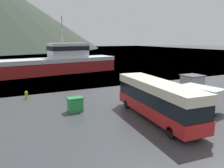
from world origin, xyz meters
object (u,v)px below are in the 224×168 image
object	(u,v)px
delivery_van	(196,97)
small_boat	(79,68)
fishing_boat	(60,62)
dock_kiosk	(192,84)
storage_bin	(75,104)
tour_bus	(157,98)

from	to	relation	value
delivery_van	small_boat	size ratio (longest dim) A/B	0.87
fishing_boat	small_boat	bearing A→B (deg)	-61.72
delivery_van	dock_kiosk	world-z (taller)	delivery_van
fishing_boat	storage_bin	size ratio (longest dim) A/B	16.71
delivery_van	dock_kiosk	distance (m)	7.20
storage_bin	dock_kiosk	xyz separation A→B (m)	(16.26, 0.66, 0.49)
delivery_van	dock_kiosk	bearing A→B (deg)	37.82
tour_bus	delivery_van	world-z (taller)	tour_bus
tour_bus	fishing_boat	world-z (taller)	fishing_boat
small_boat	storage_bin	bearing A→B (deg)	-109.93
fishing_boat	tour_bus	bearing A→B (deg)	174.90
tour_bus	storage_bin	size ratio (longest dim) A/B	7.09
dock_kiosk	small_boat	xyz separation A→B (m)	(-6.53, 29.21, -0.87)
fishing_boat	dock_kiosk	bearing A→B (deg)	-162.83
fishing_boat	small_boat	size ratio (longest dim) A/B	3.70
fishing_boat	delivery_van	bearing A→B (deg)	-175.13
small_boat	fishing_boat	bearing A→B (deg)	-145.66
dock_kiosk	small_boat	bearing A→B (deg)	102.60
storage_bin	dock_kiosk	distance (m)	16.28
tour_bus	small_boat	bearing A→B (deg)	88.37
small_boat	delivery_van	bearing A→B (deg)	-89.20
small_boat	dock_kiosk	bearing A→B (deg)	-79.29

